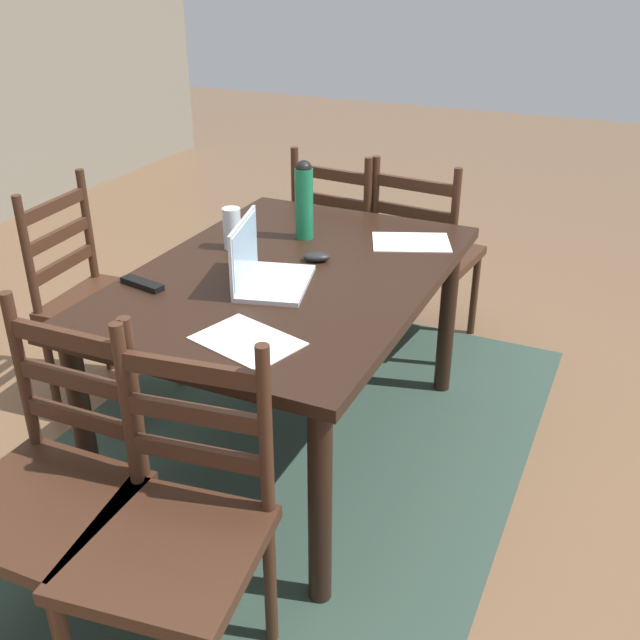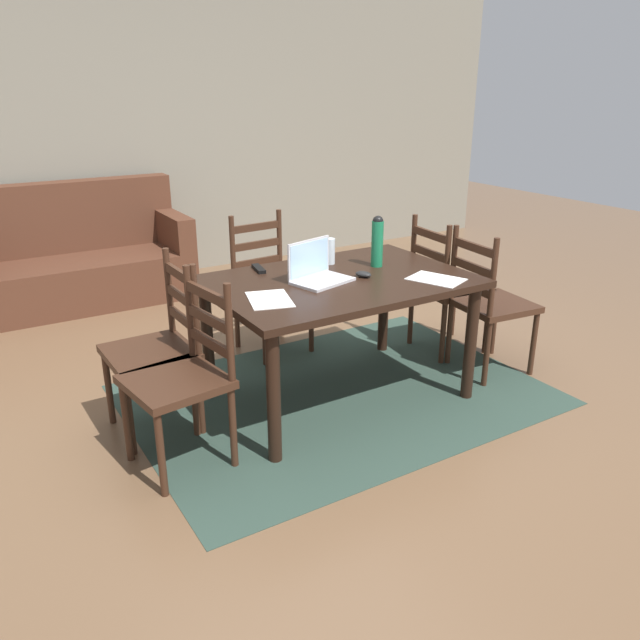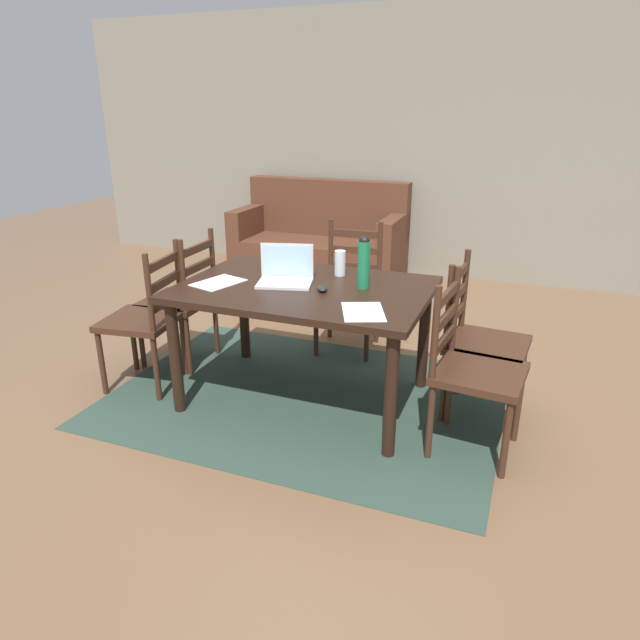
{
  "view_description": "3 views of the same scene",
  "coord_description": "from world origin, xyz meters",
  "px_view_note": "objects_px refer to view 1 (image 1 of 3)",
  "views": [
    {
      "loc": [
        -2.13,
        -1.1,
        1.77
      ],
      "look_at": [
        0.1,
        -0.08,
        0.52
      ],
      "focal_mm": 41.4,
      "sensor_mm": 36.0,
      "label": 1
    },
    {
      "loc": [
        -1.89,
        -2.87,
        1.79
      ],
      "look_at": [
        -0.07,
        0.09,
        0.48
      ],
      "focal_mm": 35.3,
      "sensor_mm": 36.0,
      "label": 2
    },
    {
      "loc": [
        1.24,
        -2.95,
        1.75
      ],
      "look_at": [
        0.08,
        0.04,
        0.53
      ],
      "focal_mm": 31.69,
      "sensor_mm": 36.0,
      "label": 3
    }
  ],
  "objects_px": {
    "chair_far_head": "(100,300)",
    "computer_mouse": "(316,257)",
    "drinking_glass": "(232,228)",
    "tv_remote": "(142,284)",
    "chair_right_near": "(424,256)",
    "chair_left_far": "(50,492)",
    "dining_table": "(288,295)",
    "chair_right_far": "(346,244)",
    "laptop": "(262,269)",
    "chair_left_near": "(174,537)",
    "water_bottle": "(304,198)"
  },
  "relations": [
    {
      "from": "laptop",
      "to": "water_bottle",
      "type": "bearing_deg",
      "value": 8.03
    },
    {
      "from": "chair_far_head",
      "to": "chair_left_near",
      "type": "bearing_deg",
      "value": -133.59
    },
    {
      "from": "dining_table",
      "to": "chair_right_near",
      "type": "height_order",
      "value": "chair_right_near"
    },
    {
      "from": "chair_left_far",
      "to": "computer_mouse",
      "type": "xyz_separation_m",
      "value": [
        1.16,
        -0.25,
        0.3
      ]
    },
    {
      "from": "laptop",
      "to": "tv_remote",
      "type": "distance_m",
      "value": 0.41
    },
    {
      "from": "chair_right_far",
      "to": "chair_left_near",
      "type": "bearing_deg",
      "value": -168.9
    },
    {
      "from": "chair_right_far",
      "to": "laptop",
      "type": "distance_m",
      "value": 1.22
    },
    {
      "from": "laptop",
      "to": "water_bottle",
      "type": "distance_m",
      "value": 0.48
    },
    {
      "from": "water_bottle",
      "to": "drinking_glass",
      "type": "height_order",
      "value": "water_bottle"
    },
    {
      "from": "chair_right_far",
      "to": "computer_mouse",
      "type": "height_order",
      "value": "chair_right_far"
    },
    {
      "from": "chair_right_far",
      "to": "tv_remote",
      "type": "bearing_deg",
      "value": 172.12
    },
    {
      "from": "tv_remote",
      "to": "chair_far_head",
      "type": "bearing_deg",
      "value": -112.2
    },
    {
      "from": "chair_right_far",
      "to": "laptop",
      "type": "height_order",
      "value": "laptop"
    },
    {
      "from": "chair_right_near",
      "to": "laptop",
      "type": "height_order",
      "value": "laptop"
    },
    {
      "from": "chair_right_far",
      "to": "tv_remote",
      "type": "xyz_separation_m",
      "value": [
        -1.34,
        0.19,
        0.29
      ]
    },
    {
      "from": "chair_right_far",
      "to": "computer_mouse",
      "type": "xyz_separation_m",
      "value": [
        -0.89,
        -0.25,
        0.3
      ]
    },
    {
      "from": "chair_right_near",
      "to": "chair_right_far",
      "type": "bearing_deg",
      "value": 90.01
    },
    {
      "from": "chair_right_far",
      "to": "laptop",
      "type": "relative_size",
      "value": 2.59
    },
    {
      "from": "chair_left_far",
      "to": "chair_right_near",
      "type": "xyz_separation_m",
      "value": [
        2.04,
        -0.4,
        0.0
      ]
    },
    {
      "from": "chair_far_head",
      "to": "computer_mouse",
      "type": "xyz_separation_m",
      "value": [
        0.14,
        -0.92,
        0.3
      ]
    },
    {
      "from": "drinking_glass",
      "to": "tv_remote",
      "type": "xyz_separation_m",
      "value": [
        -0.44,
        0.1,
        -0.07
      ]
    },
    {
      "from": "chair_far_head",
      "to": "drinking_glass",
      "type": "xyz_separation_m",
      "value": [
        0.12,
        -0.58,
        0.36
      ]
    },
    {
      "from": "dining_table",
      "to": "chair_left_far",
      "type": "relative_size",
      "value": 1.54
    },
    {
      "from": "computer_mouse",
      "to": "tv_remote",
      "type": "bearing_deg",
      "value": 113.13
    },
    {
      "from": "chair_left_far",
      "to": "tv_remote",
      "type": "xyz_separation_m",
      "value": [
        0.71,
        0.19,
        0.29
      ]
    },
    {
      "from": "dining_table",
      "to": "tv_remote",
      "type": "bearing_deg",
      "value": 129.02
    },
    {
      "from": "chair_left_near",
      "to": "computer_mouse",
      "type": "xyz_separation_m",
      "value": [
        1.16,
        0.15,
        0.3
      ]
    },
    {
      "from": "chair_left_near",
      "to": "chair_far_head",
      "type": "xyz_separation_m",
      "value": [
        1.02,
        1.07,
        0.0
      ]
    },
    {
      "from": "chair_left_far",
      "to": "computer_mouse",
      "type": "bearing_deg",
      "value": -12.27
    },
    {
      "from": "laptop",
      "to": "computer_mouse",
      "type": "height_order",
      "value": "laptop"
    },
    {
      "from": "chair_left_far",
      "to": "tv_remote",
      "type": "relative_size",
      "value": 5.59
    },
    {
      "from": "tv_remote",
      "to": "chair_right_near",
      "type": "bearing_deg",
      "value": 166.97
    },
    {
      "from": "water_bottle",
      "to": "tv_remote",
      "type": "distance_m",
      "value": 0.73
    },
    {
      "from": "chair_right_near",
      "to": "computer_mouse",
      "type": "xyz_separation_m",
      "value": [
        -0.89,
        0.15,
        0.3
      ]
    },
    {
      "from": "chair_right_near",
      "to": "drinking_glass",
      "type": "height_order",
      "value": "chair_right_near"
    },
    {
      "from": "chair_far_head",
      "to": "computer_mouse",
      "type": "distance_m",
      "value": 0.98
    },
    {
      "from": "chair_right_far",
      "to": "chair_right_near",
      "type": "bearing_deg",
      "value": -89.99
    },
    {
      "from": "chair_left_far",
      "to": "drinking_glass",
      "type": "relative_size",
      "value": 6.04
    },
    {
      "from": "drinking_glass",
      "to": "computer_mouse",
      "type": "xyz_separation_m",
      "value": [
        0.01,
        -0.34,
        -0.06
      ]
    },
    {
      "from": "chair_left_near",
      "to": "laptop",
      "type": "relative_size",
      "value": 2.59
    },
    {
      "from": "chair_far_head",
      "to": "tv_remote",
      "type": "height_order",
      "value": "chair_far_head"
    },
    {
      "from": "dining_table",
      "to": "chair_far_head",
      "type": "height_order",
      "value": "chair_far_head"
    },
    {
      "from": "chair_far_head",
      "to": "chair_right_near",
      "type": "height_order",
      "value": "same"
    },
    {
      "from": "chair_left_far",
      "to": "chair_far_head",
      "type": "relative_size",
      "value": 1.0
    },
    {
      "from": "water_bottle",
      "to": "chair_far_head",
      "type": "bearing_deg",
      "value": 113.45
    },
    {
      "from": "water_bottle",
      "to": "dining_table",
      "type": "bearing_deg",
      "value": -163.88
    },
    {
      "from": "dining_table",
      "to": "chair_right_near",
      "type": "xyz_separation_m",
      "value": [
        1.02,
        -0.2,
        -0.19
      ]
    },
    {
      "from": "chair_far_head",
      "to": "water_bottle",
      "type": "height_order",
      "value": "water_bottle"
    },
    {
      "from": "chair_left_near",
      "to": "chair_far_head",
      "type": "height_order",
      "value": "same"
    },
    {
      "from": "tv_remote",
      "to": "water_bottle",
      "type": "bearing_deg",
      "value": 166.38
    }
  ]
}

